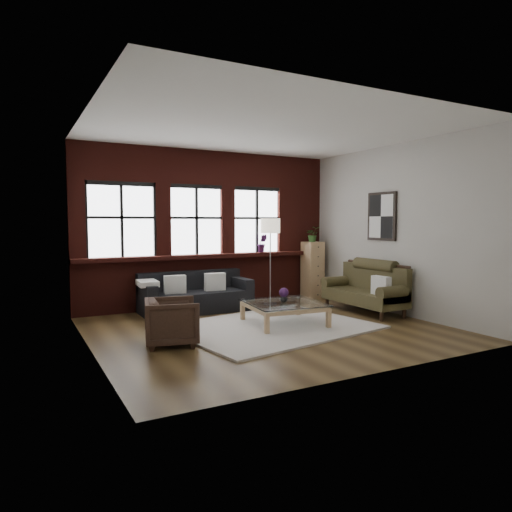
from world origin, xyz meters
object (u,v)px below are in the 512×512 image
vintage_settee (364,287)px  armchair (172,322)px  vase (284,298)px  floor_lamp (270,259)px  coffee_table (284,314)px  drawer_chest (312,270)px  dark_sofa (196,292)px

vintage_settee → armchair: 4.02m
vase → floor_lamp: 1.91m
vase → floor_lamp: floor_lamp is taller
coffee_table → vintage_settee: bearing=6.4°
coffee_table → floor_lamp: 2.00m
drawer_chest → armchair: bearing=-150.2°
dark_sofa → vintage_settee: 3.24m
vase → drawer_chest: 2.87m
dark_sofa → vase: size_ratio=15.75×
dark_sofa → coffee_table: (0.89, -1.80, -0.19)m
armchair → vintage_settee: bearing=-69.0°
vintage_settee → floor_lamp: bearing=129.5°
vintage_settee → armchair: size_ratio=2.48×
armchair → dark_sofa: bearing=-15.4°
vintage_settee → floor_lamp: (-1.22, 1.48, 0.50)m
armchair → floor_lamp: (2.77, 2.00, 0.65)m
vintage_settee → vase: size_ratio=13.42×
dark_sofa → vintage_settee: size_ratio=1.17×
armchair → vase: armchair is taller
coffee_table → floor_lamp: (0.71, 1.70, 0.79)m
coffee_table → dark_sofa: bearing=116.2°
dark_sofa → drawer_chest: size_ratio=1.65×
armchair → floor_lamp: floor_lamp is taller
dark_sofa → vintage_settee: vintage_settee is taller
armchair → drawer_chest: 4.70m
vintage_settee → floor_lamp: 1.98m
vintage_settee → dark_sofa: bearing=150.7°
vintage_settee → coffee_table: vintage_settee is taller
vase → floor_lamp: (0.71, 1.70, 0.52)m
vintage_settee → coffee_table: 1.97m
drawer_chest → floor_lamp: floor_lamp is taller
dark_sofa → armchair: 2.41m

